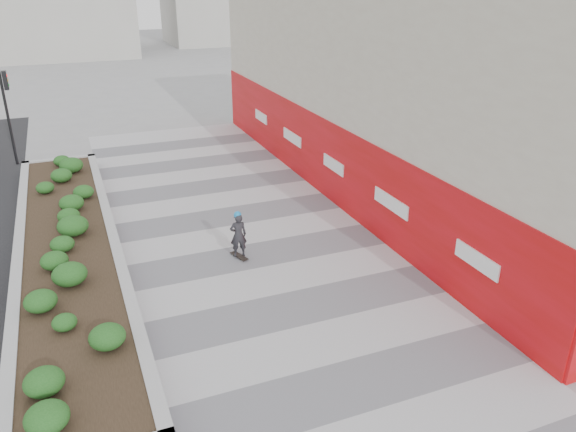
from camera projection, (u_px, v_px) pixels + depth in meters
name	position (u px, v px, depth m)	size (l,w,h in m)	color
ground	(331.00, 346.00, 13.12)	(160.00, 160.00, 0.00)	gray
walkway	(284.00, 285.00, 15.66)	(8.00, 36.00, 0.01)	#A8A8AD
building	(395.00, 87.00, 21.54)	(6.04, 24.08, 8.00)	#BEB3A3
planter	(67.00, 245.00, 17.01)	(3.00, 18.00, 0.90)	#9E9EA0
traffic_signal_near	(7.00, 104.00, 24.40)	(0.33, 0.28, 4.20)	black
manhole_cover	(301.00, 282.00, 15.83)	(0.44, 0.44, 0.01)	#595654
skateboarder	(238.00, 235.00, 16.85)	(0.54, 0.75, 1.54)	beige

